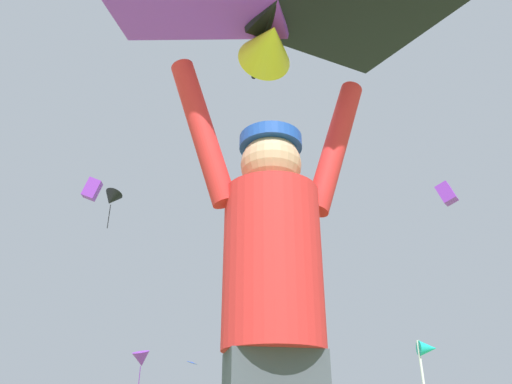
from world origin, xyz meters
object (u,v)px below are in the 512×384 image
object	(u,v)px
held_stunt_kite	(273,7)
distant_kite_blue_low_right	(192,363)
distant_kite_purple_high_left	(141,359)
distant_kite_blue_mid_left	(246,189)
distant_kite_green_overhead_distant	(326,161)
kite_flyer_person	(273,314)
distant_kite_purple_low_left	(92,189)
marker_flag	(427,356)
distant_kite_black_high_right	(111,199)
distant_kite_purple_mid_right	(447,194)

from	to	relation	value
held_stunt_kite	distant_kite_blue_low_right	distance (m)	32.21
distant_kite_purple_high_left	distant_kite_blue_mid_left	size ratio (longest dim) A/B	1.03
held_stunt_kite	distant_kite_green_overhead_distant	bearing A→B (deg)	78.75
kite_flyer_person	distant_kite_purple_high_left	distance (m)	29.60
distant_kite_blue_mid_left	held_stunt_kite	bearing A→B (deg)	-89.87
distant_kite_purple_high_left	distant_kite_purple_low_left	distance (m)	10.63
distant_kite_purple_high_left	distant_kite_blue_mid_left	world-z (taller)	distant_kite_blue_mid_left
kite_flyer_person	distant_kite_blue_mid_left	xyz separation A→B (m)	(-0.04, 21.77, 11.26)
held_stunt_kite	marker_flag	xyz separation A→B (m)	(2.73, 6.15, -0.67)
distant_kite_blue_low_right	marker_flag	distance (m)	26.68
distant_kite_black_high_right	distant_kite_green_overhead_distant	xyz separation A→B (m)	(17.19, 1.69, 4.53)
distant_kite_blue_mid_left	distant_kite_blue_low_right	size ratio (longest dim) A/B	2.53
distant_kite_blue_mid_left	marker_flag	size ratio (longest dim) A/B	1.32
kite_flyer_person	distant_kite_green_overhead_distant	bearing A→B (deg)	78.70
held_stunt_kite	distant_kite_blue_mid_left	distance (m)	24.01
distant_kite_blue_low_right	marker_flag	bearing A→B (deg)	-76.50
held_stunt_kite	distant_kite_purple_mid_right	distance (m)	26.41
kite_flyer_person	distant_kite_black_high_right	xyz separation A→B (m)	(-10.43, 32.16, 15.43)
distant_kite_green_overhead_distant	distant_kite_black_high_right	bearing A→B (deg)	-174.37
distant_kite_blue_mid_left	distant_kite_purple_mid_right	size ratio (longest dim) A/B	1.82
distant_kite_purple_low_left	distant_kite_purple_mid_right	xyz separation A→B (m)	(20.33, -2.67, -1.33)
kite_flyer_person	marker_flag	xyz separation A→B (m)	(2.74, 6.07, 0.62)
distant_kite_purple_high_left	distant_kite_green_overhead_distant	xyz separation A→B (m)	(12.98, 5.09, 16.73)
distant_kite_purple_mid_right	marker_flag	bearing A→B (deg)	-117.67
distant_kite_black_high_right	distant_kite_green_overhead_distant	world-z (taller)	distant_kite_green_overhead_distant
kite_flyer_person	distant_kite_purple_mid_right	size ratio (longest dim) A/B	1.47
distant_kite_green_overhead_distant	marker_flag	bearing A→B (deg)	-98.24
held_stunt_kite	distant_kite_purple_mid_right	xyz separation A→B (m)	(10.99, 21.91, 9.84)
distant_kite_purple_mid_right	distant_kite_purple_low_left	bearing A→B (deg)	172.52
distant_kite_purple_low_left	distant_kite_green_overhead_distant	distance (m)	20.07
distant_kite_green_overhead_distant	distant_kite_purple_mid_right	world-z (taller)	distant_kite_green_overhead_distant
held_stunt_kite	distant_kite_black_high_right	world-z (taller)	distant_kite_black_high_right
distant_kite_blue_mid_left	distant_kite_blue_low_right	xyz separation A→B (m)	(-3.42, 10.11, -7.87)
kite_flyer_person	held_stunt_kite	xyz separation A→B (m)	(0.01, -0.08, 1.30)
distant_kite_purple_high_left	distant_kite_purple_low_left	world-z (taller)	distant_kite_purple_low_left
distant_kite_purple_high_left	distant_kite_purple_mid_right	size ratio (longest dim) A/B	1.88
kite_flyer_person	held_stunt_kite	bearing A→B (deg)	-79.99
held_stunt_kite	distant_kite_purple_low_left	xyz separation A→B (m)	(-9.34, 24.58, 11.17)
distant_kite_purple_high_left	distant_kite_purple_low_left	bearing A→B (deg)	-126.09
distant_kite_green_overhead_distant	kite_flyer_person	bearing A→B (deg)	-101.30
held_stunt_kite	distant_kite_black_high_right	bearing A→B (deg)	107.95
distant_kite_black_high_right	kite_flyer_person	bearing A→B (deg)	-72.03
distant_kite_purple_low_left	distant_kite_blue_low_right	size ratio (longest dim) A/B	1.55
kite_flyer_person	distant_kite_green_overhead_distant	world-z (taller)	distant_kite_green_overhead_distant
distant_kite_black_high_right	distant_kite_blue_mid_left	xyz separation A→B (m)	(10.40, -10.39, -4.17)
held_stunt_kite	distant_kite_purple_low_left	size ratio (longest dim) A/B	1.26
distant_kite_green_overhead_distant	distant_kite_blue_mid_left	size ratio (longest dim) A/B	0.50
held_stunt_kite	distant_kite_purple_low_left	world-z (taller)	distant_kite_purple_low_left
marker_flag	kite_flyer_person	bearing A→B (deg)	-114.27
distant_kite_black_high_right	distant_kite_purple_mid_right	world-z (taller)	distant_kite_black_high_right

